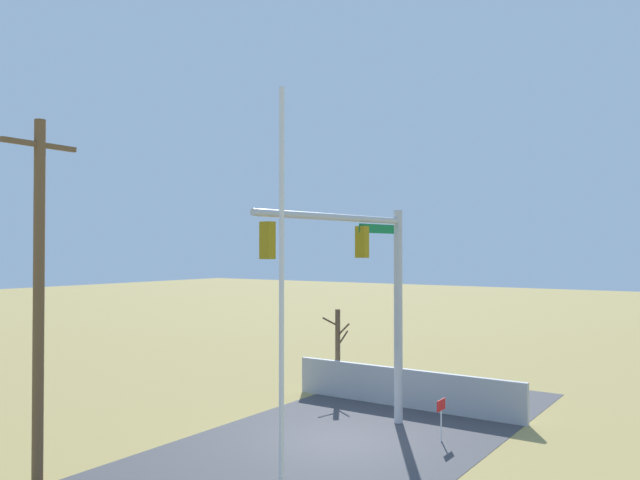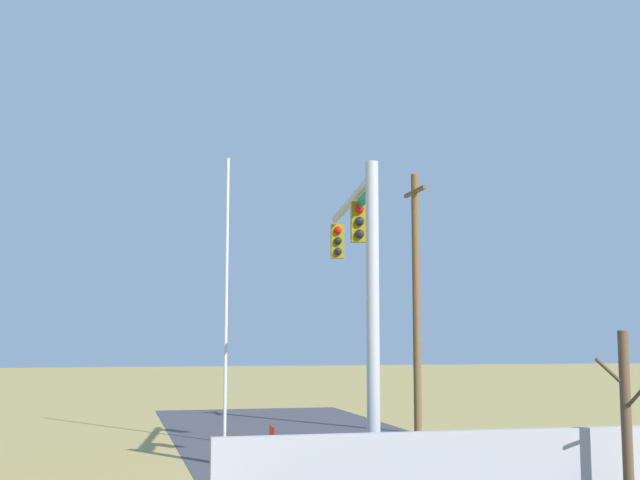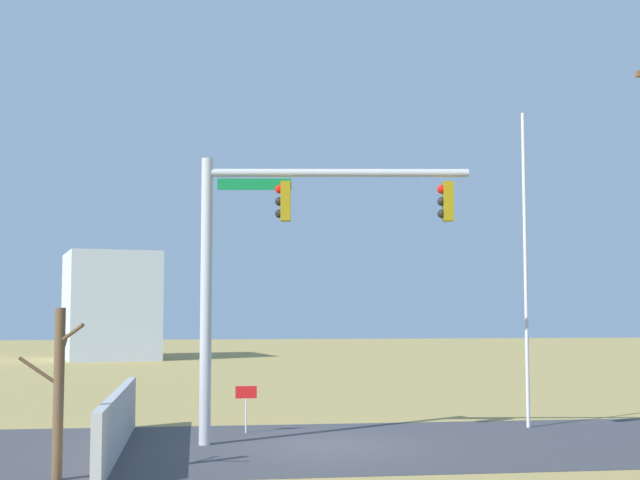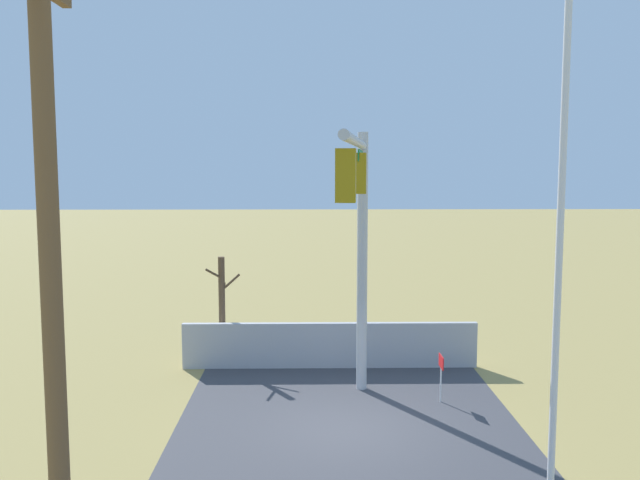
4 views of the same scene
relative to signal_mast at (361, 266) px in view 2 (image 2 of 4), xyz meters
name	(u,v)px [view 2 (image 2 of 4)]	position (x,y,z in m)	size (l,w,h in m)	color
ground_plane	(359,468)	(-1.20, 0.29, -4.77)	(160.00, 160.00, 0.00)	#9E894C
road_surface	(320,448)	(-5.20, 0.29, -4.77)	(28.00, 8.00, 0.01)	#3D3D42
retaining_fence	(445,468)	(3.60, 0.57, -4.09)	(0.20, 8.78, 1.36)	#A8A8AD
signal_mast	(361,266)	(0.00, 0.00, 0.00)	(6.47, 1.10, 6.89)	#B2B5BA
flagpole	(226,297)	(-7.16, -2.20, -0.41)	(0.10, 0.10, 8.73)	silver
utility_pole	(416,297)	(-8.10, 4.33, -0.26)	(1.90, 0.26, 8.70)	brown
bare_tree	(626,414)	(4.43, 3.88, -3.09)	(1.27, 1.02, 3.24)	brown
open_sign	(272,441)	(0.55, -2.16, -3.86)	(0.56, 0.04, 1.22)	silver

